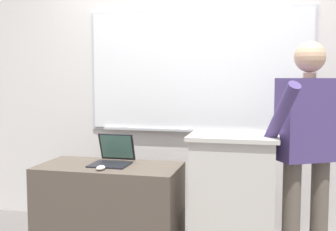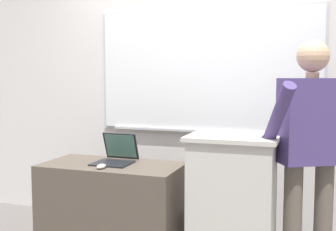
% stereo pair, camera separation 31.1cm
% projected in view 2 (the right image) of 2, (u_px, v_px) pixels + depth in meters
% --- Properties ---
extents(back_wall, '(6.40, 0.17, 2.96)m').
position_uv_depth(back_wall, '(198.00, 68.00, 3.89)').
color(back_wall, silver).
rests_on(back_wall, ground_plane).
extents(lectern_podium, '(0.64, 0.48, 0.99)m').
position_uv_depth(lectern_podium, '(232.00, 203.00, 3.03)').
color(lectern_podium, '#BCB7AD').
rests_on(lectern_podium, ground_plane).
extents(side_desk, '(1.10, 0.55, 0.72)m').
position_uv_depth(side_desk, '(112.00, 209.00, 3.34)').
color(side_desk, '#4C4238').
rests_on(side_desk, ground_plane).
extents(person_presenter, '(0.60, 0.69, 1.66)m').
position_uv_depth(person_presenter, '(310.00, 140.00, 2.94)').
color(person_presenter, brown).
rests_on(person_presenter, ground_plane).
extents(laptop, '(0.29, 0.33, 0.23)m').
position_uv_depth(laptop, '(117.00, 154.00, 3.37)').
color(laptop, black).
rests_on(laptop, side_desk).
extents(wireless_keyboard, '(0.39, 0.15, 0.02)m').
position_uv_depth(wireless_keyboard, '(234.00, 135.00, 2.92)').
color(wireless_keyboard, silver).
rests_on(wireless_keyboard, lectern_podium).
extents(computer_mouse_by_laptop, '(0.06, 0.10, 0.03)m').
position_uv_depth(computer_mouse_by_laptop, '(101.00, 166.00, 3.14)').
color(computer_mouse_by_laptop, silver).
rests_on(computer_mouse_by_laptop, side_desk).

